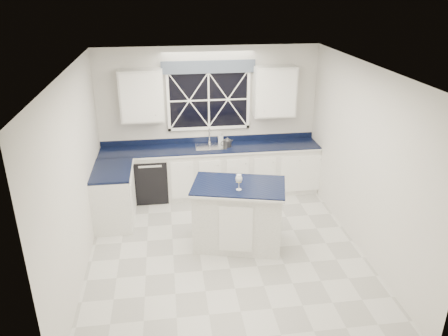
{
  "coord_description": "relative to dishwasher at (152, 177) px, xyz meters",
  "views": [
    {
      "loc": [
        -0.78,
        -5.46,
        3.71
      ],
      "look_at": [
        0.03,
        0.4,
        1.18
      ],
      "focal_mm": 35.0,
      "sensor_mm": 36.0,
      "label": 1
    }
  ],
  "objects": [
    {
      "name": "countertop",
      "position": [
        1.1,
        0.0,
        0.51
      ],
      "size": [
        3.98,
        0.64,
        0.04
      ],
      "primitive_type": "cube",
      "color": "black",
      "rests_on": "base_cabinets"
    },
    {
      "name": "soap_bottle",
      "position": [
        1.31,
        0.2,
        0.63
      ],
      "size": [
        0.09,
        0.1,
        0.2
      ],
      "primitive_type": "imported",
      "rotation": [
        0.0,
        0.0,
        -0.01
      ],
      "color": "silver",
      "rests_on": "countertop"
    },
    {
      "name": "dishwasher",
      "position": [
        0.0,
        0.0,
        0.0
      ],
      "size": [
        0.6,
        0.58,
        0.82
      ],
      "primitive_type": "cube",
      "color": "black",
      "rests_on": "ground"
    },
    {
      "name": "base_cabinets",
      "position": [
        0.77,
        -0.17,
        0.04
      ],
      "size": [
        3.99,
        1.6,
        0.9
      ],
      "color": "white",
      "rests_on": "ground"
    },
    {
      "name": "wine_glass",
      "position": [
        1.29,
        -1.93,
        0.75
      ],
      "size": [
        0.1,
        0.1,
        0.23
      ],
      "color": "silver",
      "rests_on": "island"
    },
    {
      "name": "island",
      "position": [
        1.32,
        -1.77,
        0.09
      ],
      "size": [
        1.5,
        1.12,
        1.0
      ],
      "rotation": [
        0.0,
        0.0,
        -0.26
      ],
      "color": "white",
      "rests_on": "ground"
    },
    {
      "name": "rug",
      "position": [
        1.44,
        -0.6,
        -0.4
      ],
      "size": [
        1.39,
        0.95,
        0.02
      ],
      "rotation": [
        0.0,
        0.0,
        0.12
      ],
      "color": "#ABAAA6",
      "rests_on": "ground"
    },
    {
      "name": "upper_cabinets",
      "position": [
        1.1,
        0.13,
        1.49
      ],
      "size": [
        3.1,
        0.34,
        0.9
      ],
      "color": "white",
      "rests_on": "ground"
    },
    {
      "name": "back_wall",
      "position": [
        1.1,
        0.3,
        0.94
      ],
      "size": [
        4.0,
        0.1,
        2.7
      ],
      "primitive_type": "cube",
      "color": "silver",
      "rests_on": "ground"
    },
    {
      "name": "window",
      "position": [
        1.1,
        0.25,
        1.42
      ],
      "size": [
        1.65,
        0.09,
        1.26
      ],
      "color": "black",
      "rests_on": "ground"
    },
    {
      "name": "ground",
      "position": [
        1.1,
        -1.95,
        -0.41
      ],
      "size": [
        4.5,
        4.5,
        0.0
      ],
      "primitive_type": "plane",
      "color": "silver",
      "rests_on": "ground"
    },
    {
      "name": "faucet",
      "position": [
        1.1,
        0.19,
        0.69
      ],
      "size": [
        0.05,
        0.2,
        0.3
      ],
      "color": "silver",
      "rests_on": "countertop"
    },
    {
      "name": "kettle",
      "position": [
        1.4,
        -0.01,
        0.61
      ],
      "size": [
        0.24,
        0.19,
        0.18
      ],
      "rotation": [
        0.0,
        0.0,
        0.28
      ],
      "color": "#313133",
      "rests_on": "countertop"
    }
  ]
}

